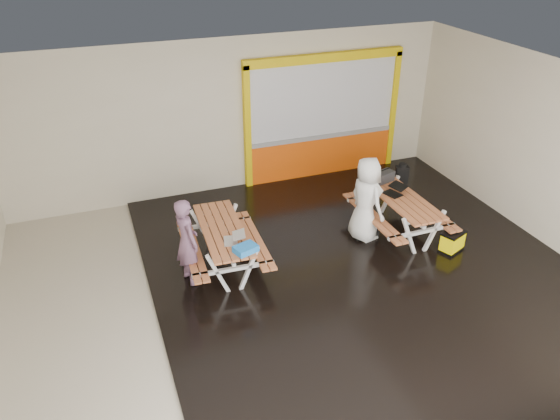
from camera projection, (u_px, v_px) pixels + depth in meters
name	position (u px, v px, depth m)	size (l,w,h in m)	color
room	(299.00, 195.00, 8.83)	(10.02, 8.02, 3.52)	beige
deck	(360.00, 267.00, 10.04)	(7.50, 7.98, 0.05)	black
kiosk	(323.00, 120.00, 12.87)	(3.88, 0.16, 3.00)	#EB530B
picnic_table_left	(223.00, 238.00, 9.78)	(1.51, 2.14, 0.83)	#B7673B
picnic_table_right	(400.00, 205.00, 10.82)	(1.48, 2.15, 0.85)	#B7673B
person_left	(187.00, 241.00, 9.25)	(0.58, 0.38, 1.59)	#734F6A
person_right	(366.00, 200.00, 10.52)	(0.85, 0.55, 1.73)	white
laptop_left	(234.00, 239.00, 9.30)	(0.42, 0.40, 0.15)	silver
laptop_right	(395.00, 191.00, 10.80)	(0.49, 0.46, 0.17)	black
blue_pouch	(246.00, 249.00, 9.01)	(0.38, 0.26, 0.11)	blue
toolbox	(383.00, 177.00, 11.25)	(0.53, 0.37, 0.28)	black
backpack	(402.00, 173.00, 11.80)	(0.31, 0.24, 0.45)	black
dark_case	(365.00, 232.00, 10.92)	(0.47, 0.35, 0.17)	black
fluke_bag	(452.00, 242.00, 10.39)	(0.56, 0.47, 0.41)	black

